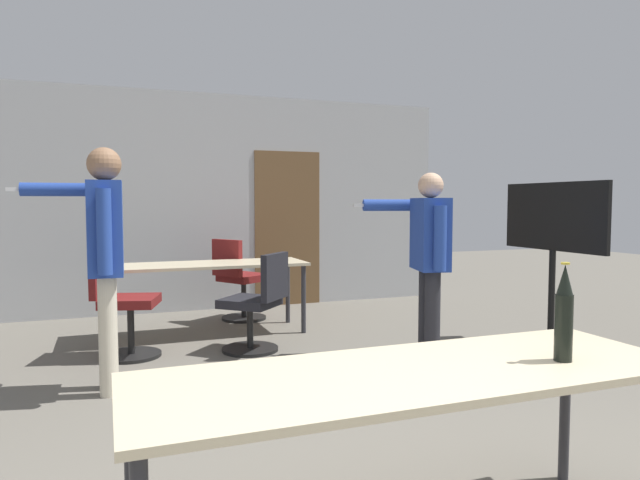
{
  "coord_description": "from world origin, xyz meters",
  "views": [
    {
      "loc": [
        -1.17,
        -1.5,
        1.37
      ],
      "look_at": [
        0.29,
        2.38,
        1.1
      ],
      "focal_mm": 32.0,
      "sensor_mm": 36.0,
      "label": 1
    }
  ],
  "objects_px": {
    "office_chair_side_rolled": "(257,306)",
    "person_far_watching": "(104,244)",
    "beer_bottle": "(564,315)",
    "office_chair_near_pushed": "(122,306)",
    "office_chair_far_right": "(239,282)",
    "tv_screen": "(553,243)",
    "person_left_plaid": "(428,248)"
  },
  "relations": [
    {
      "from": "tv_screen",
      "to": "person_left_plaid",
      "type": "xyz_separation_m",
      "value": [
        -1.27,
        0.1,
        -0.02
      ]
    },
    {
      "from": "person_far_watching",
      "to": "office_chair_near_pushed",
      "type": "xyz_separation_m",
      "value": [
        0.13,
        0.95,
        -0.62
      ]
    },
    {
      "from": "office_chair_near_pushed",
      "to": "beer_bottle",
      "type": "height_order",
      "value": "beer_bottle"
    },
    {
      "from": "office_chair_side_rolled",
      "to": "office_chair_far_right",
      "type": "bearing_deg",
      "value": 36.66
    },
    {
      "from": "office_chair_far_right",
      "to": "office_chair_near_pushed",
      "type": "height_order",
      "value": "office_chair_near_pushed"
    },
    {
      "from": "person_left_plaid",
      "to": "office_chair_side_rolled",
      "type": "xyz_separation_m",
      "value": [
        -1.33,
        0.78,
        -0.55
      ]
    },
    {
      "from": "tv_screen",
      "to": "beer_bottle",
      "type": "height_order",
      "value": "tv_screen"
    },
    {
      "from": "office_chair_far_right",
      "to": "beer_bottle",
      "type": "relative_size",
      "value": 2.42
    },
    {
      "from": "office_chair_side_rolled",
      "to": "office_chair_far_right",
      "type": "distance_m",
      "value": 1.45
    },
    {
      "from": "tv_screen",
      "to": "office_chair_far_right",
      "type": "height_order",
      "value": "tv_screen"
    },
    {
      "from": "office_chair_side_rolled",
      "to": "person_far_watching",
      "type": "bearing_deg",
      "value": 161.33
    },
    {
      "from": "office_chair_side_rolled",
      "to": "office_chair_near_pushed",
      "type": "bearing_deg",
      "value": 120.97
    },
    {
      "from": "office_chair_far_right",
      "to": "office_chair_near_pushed",
      "type": "xyz_separation_m",
      "value": [
        -1.32,
        -1.2,
        0.0
      ]
    },
    {
      "from": "office_chair_far_right",
      "to": "office_chair_near_pushed",
      "type": "bearing_deg",
      "value": -79.49
    },
    {
      "from": "tv_screen",
      "to": "office_chair_far_right",
      "type": "xyz_separation_m",
      "value": [
        -2.45,
        2.32,
        -0.54
      ]
    },
    {
      "from": "office_chair_side_rolled",
      "to": "office_chair_far_right",
      "type": "relative_size",
      "value": 0.96
    },
    {
      "from": "person_far_watching",
      "to": "beer_bottle",
      "type": "distance_m",
      "value": 3.11
    },
    {
      "from": "tv_screen",
      "to": "office_chair_side_rolled",
      "type": "distance_m",
      "value": 2.8
    },
    {
      "from": "tv_screen",
      "to": "person_left_plaid",
      "type": "relative_size",
      "value": 0.96
    },
    {
      "from": "office_chair_near_pushed",
      "to": "person_far_watching",
      "type": "bearing_deg",
      "value": 8.21
    },
    {
      "from": "office_chair_far_right",
      "to": "beer_bottle",
      "type": "height_order",
      "value": "beer_bottle"
    },
    {
      "from": "person_far_watching",
      "to": "office_chair_side_rolled",
      "type": "bearing_deg",
      "value": -59.19
    },
    {
      "from": "tv_screen",
      "to": "office_chair_near_pushed",
      "type": "distance_m",
      "value": 3.97
    },
    {
      "from": "person_left_plaid",
      "to": "office_chair_near_pushed",
      "type": "relative_size",
      "value": 1.7
    },
    {
      "from": "person_far_watching",
      "to": "person_left_plaid",
      "type": "bearing_deg",
      "value": -89.28
    },
    {
      "from": "person_left_plaid",
      "to": "office_chair_far_right",
      "type": "distance_m",
      "value": 2.57
    },
    {
      "from": "person_far_watching",
      "to": "office_chair_far_right",
      "type": "distance_m",
      "value": 2.67
    },
    {
      "from": "office_chair_far_right",
      "to": "office_chair_near_pushed",
      "type": "relative_size",
      "value": 0.99
    },
    {
      "from": "office_chair_side_rolled",
      "to": "office_chair_near_pushed",
      "type": "xyz_separation_m",
      "value": [
        -1.17,
        0.24,
        0.03
      ]
    },
    {
      "from": "tv_screen",
      "to": "beer_bottle",
      "type": "bearing_deg",
      "value": -42.11
    },
    {
      "from": "office_chair_far_right",
      "to": "office_chair_near_pushed",
      "type": "distance_m",
      "value": 1.78
    },
    {
      "from": "person_far_watching",
      "to": "beer_bottle",
      "type": "relative_size",
      "value": 4.48
    }
  ]
}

